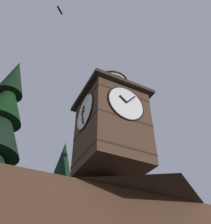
# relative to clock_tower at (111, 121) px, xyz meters

# --- Properties ---
(clock_tower) EXTENTS (4.54, 4.54, 8.71)m
(clock_tower) POSITION_rel_clock_tower_xyz_m (0.00, 0.00, 0.00)
(clock_tower) COLOR #4C3323
(clock_tower) RESTS_ON building_main
(flying_bird_high) EXTENTS (0.62, 0.58, 0.11)m
(flying_bird_high) POSITION_rel_clock_tower_xyz_m (5.06, 1.24, 8.21)
(flying_bird_high) COLOR black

